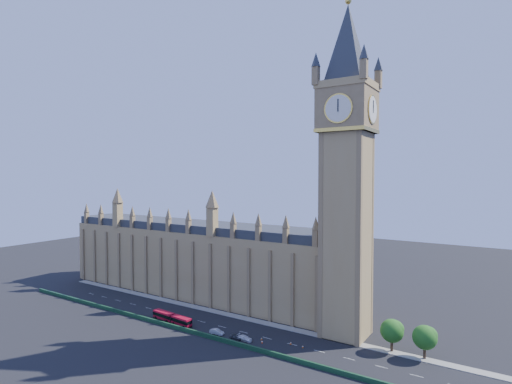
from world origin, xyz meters
The scene contains 15 objects.
ground centered at (0.00, 0.00, 0.00)m, with size 400.00×400.00×0.00m, color black.
palace_westminster centered at (-25.00, 22.00, 13.86)m, with size 120.00×20.00×28.00m.
elizabeth_tower centered at (38.00, 13.99, 54.56)m, with size 20.59×20.59×105.00m.
bridge_parapet centered at (0.00, -9.00, 0.60)m, with size 160.00×0.60×1.20m, color #1E4C2D.
kerb_north centered at (0.00, 9.50, 0.08)m, with size 160.00×3.00×0.16m, color gray.
tree_east_near centered at (52.22, 10.08, 5.64)m, with size 6.00×6.00×8.50m.
tree_east_far centered at (60.22, 10.08, 5.64)m, with size 6.00×6.00×8.50m.
red_bus centered at (-11.32, -5.65, 1.42)m, with size 15.95×3.67×2.69m.
car_grey centered at (13.06, -5.23, 0.66)m, with size 1.56×3.87×1.32m, color #3E4146.
car_silver centered at (6.31, -5.48, 0.73)m, with size 1.56×4.46×1.47m, color #B4B5BC.
car_white centered at (15.63, -4.84, 0.69)m, with size 1.94×4.78×1.39m, color silver.
cone_a centered at (20.69, -3.76, 0.37)m, with size 0.52×0.52×0.75m.
cone_b centered at (19.39, -1.95, 0.33)m, with size 0.52×0.52×0.67m.
cone_c centered at (31.41, -0.46, 0.33)m, with size 0.44×0.44×0.67m.
cone_d centered at (27.66, -0.19, 0.34)m, with size 0.46×0.46×0.70m.
Camera 1 is at (76.95, -95.56, 45.69)m, focal length 28.00 mm.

